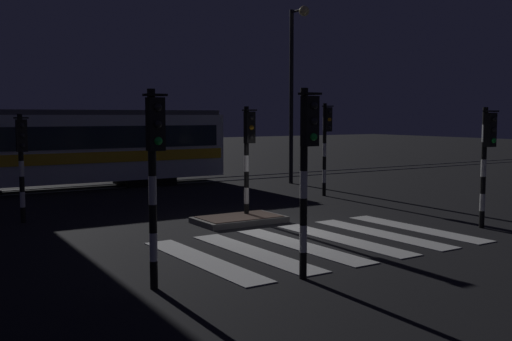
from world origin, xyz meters
The scene contains 13 objects.
ground_plane centered at (0.00, 0.00, 0.00)m, with size 120.00×120.00×0.00m, color black.
rail_near centered at (0.00, 11.33, 0.01)m, with size 80.00×0.12×0.03m, color #59595E.
rail_far centered at (0.00, 12.77, 0.01)m, with size 80.00×0.12×0.03m, color #59595E.
crosswalk_zebra centered at (0.00, -1.83, 0.01)m, with size 7.24×4.60×0.02m.
traffic_island centered at (-0.25, 1.60, 0.09)m, with size 2.47×1.45×0.18m.
traffic_light_corner_far_right centered at (5.40, 4.72, 2.30)m, with size 0.36×0.42×3.48m.
traffic_light_corner_far_left centered at (-5.43, 4.77, 2.02)m, with size 0.36×0.42×3.07m.
traffic_light_kerb_mid_left centered at (-2.29, -4.24, 2.33)m, with size 0.36×0.42×3.53m.
traffic_light_corner_near_right centered at (4.87, -2.71, 2.14)m, with size 0.36×0.42×3.25m.
traffic_light_corner_near_left centered at (-4.90, -3.37, 2.30)m, with size 0.36×0.42×3.48m.
traffic_light_median_centre centered at (0.18, 1.81, 2.17)m, with size 0.36×0.42×3.29m.
street_lamp_trackside_right centered at (6.82, 8.69, 4.81)m, with size 0.44×1.21×7.66m.
tram centered at (-2.88, 12.05, 1.74)m, with size 14.77×2.58×4.15m.
Camera 1 is at (-8.97, -13.04, 3.03)m, focal length 42.67 mm.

